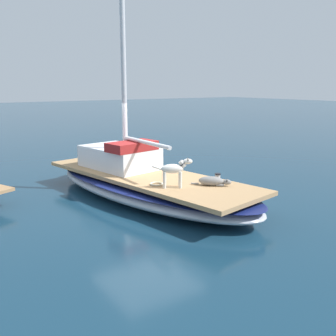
{
  "coord_description": "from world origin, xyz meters",
  "views": [
    {
      "loc": [
        -5.19,
        -8.58,
        3.01
      ],
      "look_at": [
        0.0,
        -1.0,
        1.01
      ],
      "focal_mm": 41.24,
      "sensor_mm": 36.0,
      "label": 1
    }
  ],
  "objects_px": {
    "sailboat_main": "(147,186)",
    "dog_grey": "(213,181)",
    "deck_winch": "(218,178)",
    "coiled_rope": "(156,184)",
    "dog_white": "(174,170)"
  },
  "relations": [
    {
      "from": "dog_white",
      "to": "dog_grey",
      "type": "distance_m",
      "value": 0.98
    },
    {
      "from": "dog_white",
      "to": "deck_winch",
      "type": "relative_size",
      "value": 4.06
    },
    {
      "from": "sailboat_main",
      "to": "deck_winch",
      "type": "bearing_deg",
      "value": -58.63
    },
    {
      "from": "sailboat_main",
      "to": "coiled_rope",
      "type": "height_order",
      "value": "coiled_rope"
    },
    {
      "from": "dog_white",
      "to": "deck_winch",
      "type": "bearing_deg",
      "value": -7.84
    },
    {
      "from": "dog_white",
      "to": "dog_grey",
      "type": "bearing_deg",
      "value": -23.99
    },
    {
      "from": "sailboat_main",
      "to": "dog_grey",
      "type": "distance_m",
      "value": 2.05
    },
    {
      "from": "coiled_rope",
      "to": "sailboat_main",
      "type": "bearing_deg",
      "value": 70.31
    },
    {
      "from": "deck_winch",
      "to": "coiled_rope",
      "type": "height_order",
      "value": "deck_winch"
    },
    {
      "from": "dog_grey",
      "to": "deck_winch",
      "type": "bearing_deg",
      "value": 32.16
    },
    {
      "from": "dog_white",
      "to": "sailboat_main",
      "type": "bearing_deg",
      "value": 83.58
    },
    {
      "from": "sailboat_main",
      "to": "dog_grey",
      "type": "relative_size",
      "value": 10.28
    },
    {
      "from": "sailboat_main",
      "to": "dog_grey",
      "type": "xyz_separation_m",
      "value": [
        0.68,
        -1.89,
        0.43
      ]
    },
    {
      "from": "sailboat_main",
      "to": "deck_winch",
      "type": "height_order",
      "value": "deck_winch"
    },
    {
      "from": "dog_grey",
      "to": "deck_winch",
      "type": "distance_m",
      "value": 0.4
    }
  ]
}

